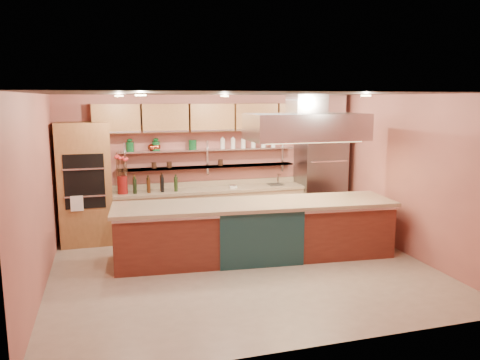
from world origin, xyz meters
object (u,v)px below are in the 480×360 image
object	(u,v)px
island	(255,230)
refrigerator	(320,178)
flower_vase	(123,185)
copper_kettle	(152,147)
kitchen_scale	(233,186)
green_canister	(193,145)

from	to	relation	value
island	refrigerator	bearing A→B (deg)	44.01
flower_vase	copper_kettle	world-z (taller)	copper_kettle
island	kitchen_scale	bearing A→B (deg)	92.96
flower_vase	kitchen_scale	xyz separation A→B (m)	(2.19, 0.00, -0.13)
island	copper_kettle	xyz separation A→B (m)	(-1.54, 1.86, 1.29)
copper_kettle	flower_vase	bearing A→B (deg)	-159.81
green_canister	kitchen_scale	bearing A→B (deg)	-15.74
flower_vase	copper_kettle	distance (m)	0.93
refrigerator	island	distance (m)	2.63
kitchen_scale	green_canister	bearing A→B (deg)	175.18
copper_kettle	refrigerator	bearing A→B (deg)	-3.73
green_canister	flower_vase	bearing A→B (deg)	-171.11
copper_kettle	island	bearing A→B (deg)	-50.37
flower_vase	refrigerator	bearing A→B (deg)	-0.14
flower_vase	kitchen_scale	size ratio (longest dim) A/B	2.40
refrigerator	copper_kettle	size ratio (longest dim) A/B	12.43
flower_vase	island	bearing A→B (deg)	-37.47
flower_vase	kitchen_scale	world-z (taller)	flower_vase
island	green_canister	world-z (taller)	green_canister
refrigerator	flower_vase	bearing A→B (deg)	179.86
flower_vase	green_canister	size ratio (longest dim) A/B	1.77
kitchen_scale	green_canister	xyz separation A→B (m)	(-0.78, 0.22, 0.84)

